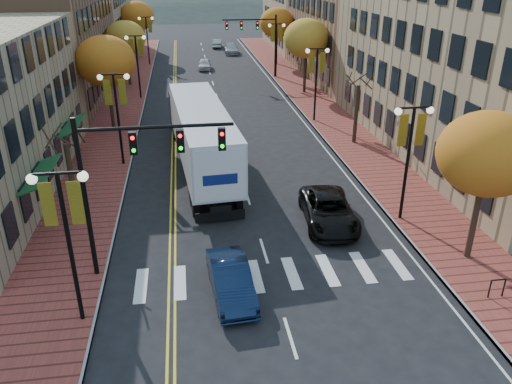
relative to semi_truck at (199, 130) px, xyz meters
name	(u,v)px	position (x,y,z in m)	size (l,w,h in m)	color
ground	(280,303)	(2.43, -15.11, -2.52)	(200.00, 200.00, 0.00)	black
sidewalk_left	(124,103)	(-6.57, 17.39, -2.45)	(4.00, 85.00, 0.15)	brown
sidewalk_right	(307,96)	(11.43, 17.39, -2.45)	(4.00, 85.00, 0.15)	brown
building_left_mid	(35,40)	(-14.57, 20.89, 2.98)	(12.00, 24.00, 11.00)	brown
building_left_far	(81,21)	(-14.57, 45.89, 2.23)	(12.00, 26.00, 9.50)	#9E8966
building_right_near	(509,40)	(20.93, 0.89, 4.98)	(15.00, 28.00, 15.00)	#997F5B
building_right_mid	(370,31)	(20.93, 26.89, 2.48)	(15.00, 24.00, 10.00)	brown
building_right_far	(321,11)	(20.93, 48.89, 2.98)	(15.00, 20.00, 11.00)	#9E8966
tree_left_a	(73,184)	(-6.57, -7.11, -0.27)	(0.28, 0.28, 4.20)	#382619
tree_left_b	(106,61)	(-6.57, 8.89, 2.92)	(4.48, 4.48, 7.21)	#382619
tree_left_c	(126,38)	(-6.57, 24.89, 2.53)	(4.16, 4.16, 6.69)	#382619
tree_left_d	(137,16)	(-6.57, 42.89, 3.08)	(4.61, 4.61, 7.42)	#382619
tree_right_a	(488,154)	(11.43, -13.11, 2.53)	(4.16, 4.16, 6.69)	#382619
tree_right_b	(356,114)	(11.43, 2.89, -0.27)	(0.28, 0.28, 4.20)	#382619
tree_right_c	(306,38)	(11.43, 18.89, 2.92)	(4.48, 4.48, 7.21)	#382619
tree_right_d	(277,23)	(11.43, 34.89, 2.77)	(4.35, 4.35, 7.00)	#382619
lamp_left_a	(65,220)	(-5.07, -15.11, 1.77)	(1.96, 0.36, 6.05)	black
lamp_left_b	(116,102)	(-5.07, 0.89, 1.77)	(1.96, 0.36, 6.05)	black
lamp_left_c	(137,54)	(-5.07, 18.89, 1.77)	(1.96, 0.36, 6.05)	black
lamp_left_d	(147,31)	(-5.07, 36.89, 1.77)	(1.96, 0.36, 6.05)	black
lamp_right_a	(410,142)	(9.93, -9.11, 1.77)	(1.96, 0.36, 6.05)	black
lamp_right_b	(317,70)	(9.93, 8.89, 1.77)	(1.96, 0.36, 6.05)	black
lamp_right_c	(276,40)	(9.93, 26.89, 1.77)	(1.96, 0.36, 6.05)	black
traffic_mast_near	(131,167)	(-3.05, -12.11, 2.40)	(6.10, 0.35, 7.00)	black
traffic_mast_far	(259,34)	(7.91, 26.89, 2.40)	(6.10, 0.34, 7.00)	black
semi_truck	(199,130)	(0.00, 0.00, 0.00)	(4.12, 17.42, 4.31)	black
navy_sedan	(231,280)	(0.59, -14.25, -1.82)	(1.49, 4.28, 1.41)	#0D1B36
black_suv	(329,210)	(6.13, -8.90, -1.78)	(2.47, 5.35, 1.49)	black
car_far_white	(204,64)	(1.93, 33.05, -1.87)	(1.54, 3.83, 1.30)	silver
car_far_silver	(231,49)	(6.45, 44.58, -1.81)	(1.98, 4.88, 1.41)	#A1A1A9
car_far_oncoming	(217,43)	(4.83, 50.67, -1.87)	(1.38, 3.96, 1.30)	#ACAAB2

